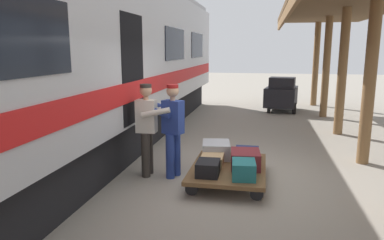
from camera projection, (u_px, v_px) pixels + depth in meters
The scene contains 12 objects.
ground_plane at pixel (238, 177), 6.71m from camera, with size 60.00×60.00×0.00m, color gray.
train_car at pixel (59, 63), 6.98m from camera, with size 3.02×18.61×4.00m.
luggage_cart at pixel (228, 169), 6.43m from camera, with size 1.29×1.85×0.28m.
suitcase_teal_softside at pixel (244, 169), 5.85m from camera, with size 0.37×0.54×0.28m, color #1E666B.
suitcase_maroon_trunk at pixel (245, 159), 6.34m from camera, with size 0.50×0.58×0.29m, color maroon.
suitcase_navy_fabric at pixel (247, 154), 6.84m from camera, with size 0.43×0.49×0.20m, color navy.
suitcase_tan_vintage at pixel (212, 160), 6.46m from camera, with size 0.39×0.48×0.19m, color tan.
suitcase_gray_aluminum at pixel (216, 150), 6.94m from camera, with size 0.51×0.61×0.29m, color #9EA0A5.
suitcase_black_hardshell at pixel (208, 168), 5.97m from camera, with size 0.37×0.47×0.23m, color black.
porter_in_overalls at pixel (172, 127), 6.56m from camera, with size 0.73×0.57×1.70m.
porter_by_door at pixel (148, 127), 6.63m from camera, with size 0.67×0.43×1.70m.
baggage_tug at pixel (281, 95), 13.73m from camera, with size 1.34×1.84×1.30m.
Camera 1 is at (-0.41, 6.43, 2.32)m, focal length 33.99 mm.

